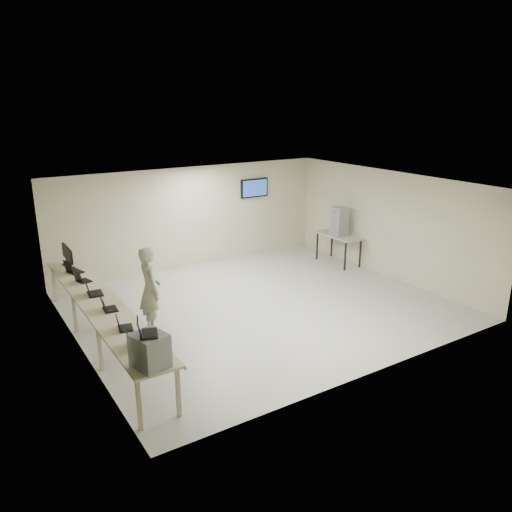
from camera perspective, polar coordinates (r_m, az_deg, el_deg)
room at (r=11.10m, az=0.54°, el=1.12°), size 8.01×7.01×2.81m
workbench at (r=9.86m, az=-17.31°, el=-5.45°), size 0.76×6.00×0.90m
equipment_box at (r=7.31m, az=-12.04°, el=-10.51°), size 0.53×0.57×0.50m
laptop_on_box at (r=7.15m, az=-12.60°, el=-8.35°), size 0.38×0.40×0.26m
laptop_0 at (r=7.99m, az=-13.77°, el=-9.55°), size 0.33×0.38×0.28m
laptop_1 at (r=8.59m, az=-15.02°, el=-7.71°), size 0.32×0.36×0.25m
laptop_2 at (r=9.40m, az=-16.64°, el=-5.60°), size 0.29×0.34×0.25m
laptop_3 at (r=10.21m, az=-18.24°, el=-3.84°), size 0.35×0.41×0.29m
laptop_4 at (r=11.01m, az=-19.37°, el=-2.48°), size 0.33×0.37×0.25m
laptop_5 at (r=11.64m, az=-20.24°, el=-1.46°), size 0.39×0.42×0.28m
monitor_near at (r=11.88m, az=-20.55°, el=-0.07°), size 0.21×0.47×0.46m
monitor_far at (r=12.21m, az=-20.91°, el=0.37°), size 0.21×0.48×0.47m
soldier at (r=10.22m, az=-12.01°, el=-3.82°), size 0.47×0.68×1.78m
side_table at (r=14.44m, az=9.44°, el=2.14°), size 0.66×1.42×0.85m
storage_bins at (r=14.31m, az=9.47°, el=3.96°), size 0.38×0.42×0.80m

